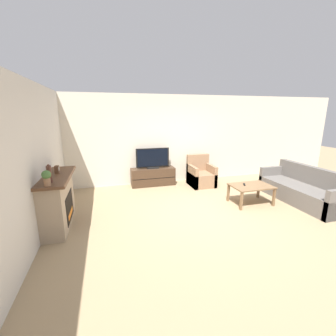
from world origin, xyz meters
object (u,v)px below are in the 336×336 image
Objects in this scene: mantel_vase_left at (49,174)px; couch at (302,190)px; fireplace at (58,200)px; potted_plant at (47,177)px; mantel_clock at (57,170)px; coffee_table at (251,188)px; armchair at (201,176)px; tv_stand at (153,177)px; tv at (153,159)px; remote at (244,184)px.

couch is at bearing 1.65° from mantel_vase_left.
potted_plant is (0.02, -0.64, 0.65)m from fireplace.
coffee_table is (4.26, -0.21, -0.69)m from mantel_clock.
tv_stand is at bearing 164.80° from armchair.
fireplace is 10.06× the size of mantel_clock.
tv is (2.27, 1.83, -0.27)m from mantel_clock.
potted_plant is 0.12× the size of couch.
armchair is 6.04× the size of remote.
potted_plant is 5.64m from couch.
tv is 1.09× the size of armchair.
remote is 0.07× the size of couch.
couch is (5.57, 0.16, -0.87)m from mantel_vase_left.
tv reaches higher than fireplace.
tv is 4.04m from couch.
fireplace reaches higher than remote.
mantel_clock reaches higher than fireplace.
mantel_vase_left reaches higher than armchair.
coffee_table is at bearing 7.79° from potted_plant.
fireplace reaches higher than couch.
potted_plant is at bearing -90.06° from mantel_clock.
mantel_clock is 0.15× the size of tv.
mantel_vase_left is 4.30m from armchair.
remote is at bearing -1.75° from mantel_clock.
tv is 1.55m from armchair.
tv is at bearing 49.19° from potted_plant.
mantel_clock reaches higher than tv.
mantel_vase_left reaches higher than couch.
couch is (3.30, -2.28, 0.02)m from tv_stand.
couch is (1.45, -0.32, -0.18)m from remote.
remote is (-0.14, 0.08, 0.07)m from coffee_table.
couch is (1.31, -0.23, -0.11)m from coffee_table.
tv_stand is 1.44× the size of armchair.
potted_plant reaches higher than fireplace.
tv is at bearing 47.07° from mantel_vase_left.
tv is (2.27, 2.44, -0.35)m from mantel_vase_left.
tv is (2.27, 2.62, -0.34)m from potted_plant.
armchair is at bearing 134.97° from couch.
armchair is (3.69, 1.60, -0.22)m from fireplace.
mantel_vase_left is 0.19m from potted_plant.
couch is (5.58, -0.29, -0.23)m from fireplace.
fireplace is 0.91m from potted_plant.
armchair is (3.67, 1.45, -0.80)m from mantel_clock.
tv is (2.28, 1.98, 0.30)m from fireplace.
tv is 2.72m from remote.
fireplace is 4.28m from coffee_table.
mantel_clock is at bearing -158.42° from armchair.
tv_stand is 0.55m from tv.
tv_stand is (2.27, 1.83, -0.82)m from mantel_clock.
tv_stand is (2.27, 2.44, -0.90)m from mantel_vase_left.
couch is at bearing 3.59° from potted_plant.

